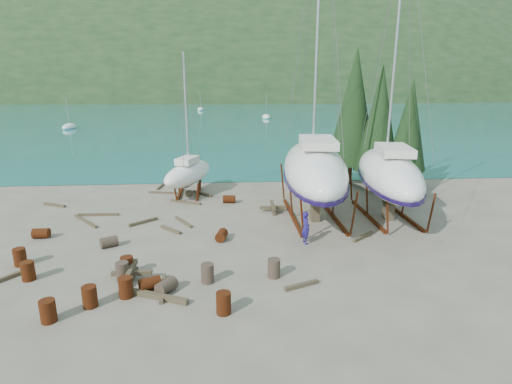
{
  "coord_description": "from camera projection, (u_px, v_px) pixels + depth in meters",
  "views": [
    {
      "loc": [
        0.29,
        -19.61,
        8.65
      ],
      "look_at": [
        1.92,
        3.0,
        2.41
      ],
      "focal_mm": 28.0,
      "sensor_mm": 36.0,
      "label": 1
    }
  ],
  "objects": [
    {
      "name": "ground",
      "position": [
        224.0,
        251.0,
        21.13
      ],
      "size": [
        600.0,
        600.0,
        0.0
      ],
      "primitive_type": "plane",
      "color": "#605C4C",
      "rests_on": "ground"
    },
    {
      "name": "bay_water",
      "position": [
        226.0,
        93.0,
        324.03
      ],
      "size": [
        700.0,
        700.0,
        0.0
      ],
      "primitive_type": "plane",
      "color": "#197A7D",
      "rests_on": "ground"
    },
    {
      "name": "far_hill",
      "position": [
        226.0,
        93.0,
        328.84
      ],
      "size": [
        800.0,
        360.0,
        110.0
      ],
      "primitive_type": "ellipsoid",
      "color": "#1A3319",
      "rests_on": "ground"
    },
    {
      "name": "far_house_left",
      "position": [
        105.0,
        94.0,
        198.9
      ],
      "size": [
        6.6,
        5.6,
        5.6
      ],
      "color": "beige",
      "rests_on": "ground"
    },
    {
      "name": "far_house_center",
      "position": [
        186.0,
        94.0,
        201.67
      ],
      "size": [
        6.6,
        5.6,
        5.6
      ],
      "color": "beige",
      "rests_on": "ground"
    },
    {
      "name": "far_house_right",
      "position": [
        284.0,
        94.0,
        205.14
      ],
      "size": [
        6.6,
        5.6,
        5.6
      ],
      "color": "beige",
      "rests_on": "ground"
    },
    {
      "name": "cypress_near_right",
      "position": [
        379.0,
        119.0,
        32.0
      ],
      "size": [
        3.6,
        3.6,
        10.0
      ],
      "color": "black",
      "rests_on": "ground"
    },
    {
      "name": "cypress_mid_right",
      "position": [
        407.0,
        133.0,
        30.41
      ],
      "size": [
        3.06,
        3.06,
        8.5
      ],
      "color": "black",
      "rests_on": "ground"
    },
    {
      "name": "cypress_back_left",
      "position": [
        354.0,
        107.0,
        33.59
      ],
      "size": [
        4.14,
        4.14,
        11.5
      ],
      "color": "black",
      "rests_on": "ground"
    },
    {
      "name": "cypress_far_right",
      "position": [
        409.0,
        125.0,
        33.32
      ],
      "size": [
        3.24,
        3.24,
        9.0
      ],
      "color": "black",
      "rests_on": "ground"
    },
    {
      "name": "moored_boat_left",
      "position": [
        69.0,
        127.0,
        76.65
      ],
      "size": [
        2.0,
        5.0,
        6.05
      ],
      "color": "white",
      "rests_on": "ground"
    },
    {
      "name": "moored_boat_mid",
      "position": [
        266.0,
        117.0,
        98.65
      ],
      "size": [
        2.0,
        5.0,
        6.05
      ],
      "color": "white",
      "rests_on": "ground"
    },
    {
      "name": "moored_boat_far",
      "position": [
        201.0,
        109.0,
        126.25
      ],
      "size": [
        2.0,
        5.0,
        6.05
      ],
      "color": "white",
      "rests_on": "ground"
    },
    {
      "name": "large_sailboat_near",
      "position": [
        314.0,
        168.0,
        25.63
      ],
      "size": [
        5.48,
        13.58,
        20.79
      ],
      "rotation": [
        0.0,
        0.0,
        -0.13
      ],
      "color": "white",
      "rests_on": "ground"
    },
    {
      "name": "large_sailboat_far",
      "position": [
        388.0,
        173.0,
        25.85
      ],
      "size": [
        5.38,
        12.01,
        18.33
      ],
      "rotation": [
        0.0,
        0.0,
        -0.18
      ],
      "color": "white",
      "rests_on": "ground"
    },
    {
      "name": "small_sailboat_shore",
      "position": [
        188.0,
        173.0,
        31.28
      ],
      "size": [
        4.42,
        7.06,
        10.8
      ],
      "rotation": [
        0.0,
        0.0,
        -0.37
      ],
      "color": "white",
      "rests_on": "ground"
    },
    {
      "name": "worker",
      "position": [
        306.0,
        228.0,
        21.98
      ],
      "size": [
        0.57,
        0.75,
        1.84
      ],
      "primitive_type": "imported",
      "rotation": [
        0.0,
        0.0,
        1.77
      ],
      "color": "navy",
      "rests_on": "ground"
    },
    {
      "name": "drum_0",
      "position": [
        28.0,
        271.0,
        17.98
      ],
      "size": [
        0.58,
        0.58,
        0.88
      ],
      "primitive_type": "cylinder",
      "color": "#5A240F",
      "rests_on": "ground"
    },
    {
      "name": "drum_1",
      "position": [
        166.0,
        286.0,
        16.95
      ],
      "size": [
        0.98,
        1.05,
        0.58
      ],
      "primitive_type": "cylinder",
      "rotation": [
        1.57,
        0.0,
        2.53
      ],
      "color": "#2D2823",
      "rests_on": "ground"
    },
    {
      "name": "drum_2",
      "position": [
        41.0,
        233.0,
        22.87
      ],
      "size": [
        0.89,
        0.59,
        0.58
      ],
      "primitive_type": "cylinder",
      "rotation": [
        1.57,
        0.0,
        1.59
      ],
      "color": "#5A240F",
      "rests_on": "ground"
    },
    {
      "name": "drum_3",
      "position": [
        126.0,
        287.0,
        16.54
      ],
      "size": [
        0.58,
        0.58,
        0.88
      ],
      "primitive_type": "cylinder",
      "color": "#5A240F",
      "rests_on": "ground"
    },
    {
      "name": "drum_4",
      "position": [
        229.0,
        199.0,
        29.55
      ],
      "size": [
        0.95,
        0.69,
        0.58
      ],
      "primitive_type": "cylinder",
      "rotation": [
        1.57,
        0.0,
        1.44
      ],
      "color": "#5A240F",
      "rests_on": "ground"
    },
    {
      "name": "drum_5",
      "position": [
        207.0,
        273.0,
        17.76
      ],
      "size": [
        0.58,
        0.58,
        0.88
      ],
      "primitive_type": "cylinder",
      "color": "#2D2823",
      "rests_on": "ground"
    },
    {
      "name": "drum_6",
      "position": [
        222.0,
        235.0,
        22.57
      ],
      "size": [
        0.75,
        0.98,
        0.58
      ],
      "primitive_type": "cylinder",
      "rotation": [
        1.57,
        0.0,
        -0.21
      ],
      "color": "#5A240F",
      "rests_on": "ground"
    },
    {
      "name": "drum_7",
      "position": [
        224.0,
        303.0,
        15.36
      ],
      "size": [
        0.58,
        0.58,
        0.88
      ],
      "primitive_type": "cylinder",
      "color": "#5A240F",
      "rests_on": "ground"
    },
    {
      "name": "drum_8",
      "position": [
        20.0,
        257.0,
        19.42
      ],
      "size": [
        0.58,
        0.58,
        0.88
      ],
      "primitive_type": "cylinder",
      "color": "#5A240F",
      "rests_on": "ground"
    },
    {
      "name": "drum_10",
      "position": [
        90.0,
        297.0,
        15.82
      ],
      "size": [
        0.58,
        0.58,
        0.88
      ],
      "primitive_type": "cylinder",
      "color": "#5A240F",
      "rests_on": "ground"
    },
    {
      "name": "drum_12",
      "position": [
        150.0,
        284.0,
        17.15
      ],
      "size": [
        1.05,
        0.91,
        0.58
      ],
      "primitive_type": "cylinder",
      "rotation": [
        1.57,
        0.0,
        2.03
      ],
      "color": "#5A240F",
      "rests_on": "ground"
    },
    {
      "name": "drum_13",
      "position": [
        48.0,
        311.0,
        14.83
      ],
      "size": [
        0.58,
        0.58,
        0.88
      ],
      "primitive_type": "cylinder",
      "color": "#5A240F",
      "rests_on": "ground"
    },
    {
      "name": "drum_14",
      "position": [
        127.0,
        266.0,
        18.49
      ],
      "size": [
        0.58,
        0.58,
        0.88
      ],
      "primitive_type": "cylinder",
      "color": "#5A240F",
      "rests_on": "ground"
    },
    {
      "name": "drum_15",
      "position": [
        109.0,
        242.0,
        21.65
      ],
      "size": [
        1.05,
        0.94,
        0.58
      ],
      "primitive_type": "cylinder",
      "rotation": [
        1.57,
        0.0,
        2.09
      ],
      "color": "#2D2823",
      "rests_on": "ground"
    },
    {
      "name": "drum_16",
      "position": [
        122.0,
        272.0,
        17.91
      ],
      "size": [
        0.58,
        0.58,
        0.88
      ],
      "primitive_type": "cylinder",
      "color": "#2D2823",
      "rests_on": "ground"
    },
    {
      "name": "drum_17",
      "position": [
        274.0,
        268.0,
        18.25
      ],
      "size": [
        0.58,
        0.58,
        0.88
      ],
      "primitive_type": "cylinder",
      "color": "#2D2823",
      "rests_on": "ground"
    },
    {
      "name": "timber_0",
      "position": [
        164.0,
        193.0,
        32.1
      ],
      "size": [
        2.59,
        0.62,
        0.14
      ],
      "primitive_type": "cube",
      "rotation": [
        0.0,
        0.0,
        1.39
      ],
      "color": "brown",
      "rests_on": "ground"
    },
    {
      "name": "timber_1",
      "position": [
        363.0,
        237.0,
        22.89
      ],
      "size": [
        1.59,
        1.33,
        0.19
      ],
      "primitive_type": "cube",
      "rotation": [
        0.0,
        0.0,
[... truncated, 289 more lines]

